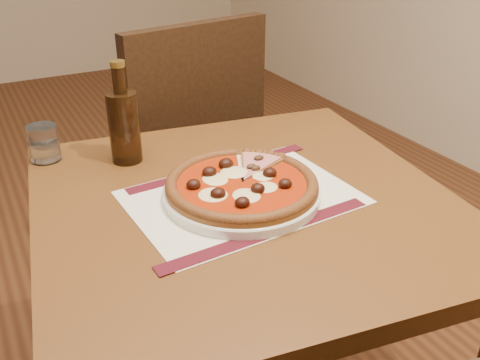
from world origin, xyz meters
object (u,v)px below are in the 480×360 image
chair_far (181,150)px  pizza (242,184)px  plate (242,193)px  water_glass (44,143)px  table (245,240)px  bottle (124,123)px

chair_far → pizza: bearing=68.1°
chair_far → pizza: 0.71m
plate → water_glass: water_glass is taller
table → pizza: 0.13m
chair_far → plate: size_ratio=3.17×
chair_far → bottle: bearing=44.0°
plate → bottle: size_ratio=1.36×
chair_far → water_glass: 0.58m
bottle → pizza: bearing=-61.9°
chair_far → plate: chair_far is taller
table → water_glass: size_ratio=11.13×
table → chair_far: size_ratio=0.93×
chair_far → water_glass: (-0.44, -0.30, 0.23)m
chair_far → bottle: size_ratio=4.31×
table → bottle: 0.37m
water_glass → bottle: 0.19m
pizza → plate: bearing=47.5°
chair_far → plate: (-0.13, -0.66, 0.20)m
plate → pizza: (-0.00, -0.00, 0.02)m
chair_far → water_glass: size_ratio=12.00×
table → chair_far: chair_far is taller
table → plate: (-0.01, 0.00, 0.11)m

